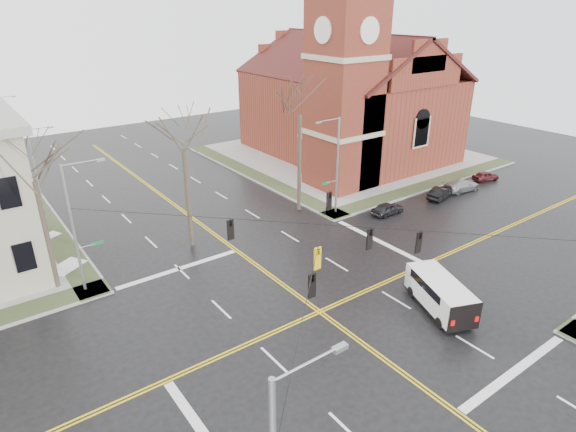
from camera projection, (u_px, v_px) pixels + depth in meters
ground at (320, 312)px, 31.02m from camera, size 120.00×120.00×0.00m
sidewalks at (320, 311)px, 30.99m from camera, size 80.00×80.00×0.17m
road_markings at (320, 312)px, 31.02m from camera, size 100.00×100.00×0.01m
church at (347, 91)px, 59.33m from camera, size 24.28×27.48×27.50m
signal_pole_ne at (336, 164)px, 43.65m from camera, size 2.75×0.22×9.00m
signal_pole_nw at (76, 225)px, 31.39m from camera, size 2.75×0.22×9.00m
span_wires at (322, 225)px, 28.53m from camera, size 23.02×23.02×0.03m
traffic_signals at (329, 240)px, 28.34m from camera, size 8.21×8.26×1.30m
streetlight_north_a at (37, 168)px, 44.12m from camera, size 2.30×0.20×8.00m
streetlight_north_b at (3, 127)px, 58.88m from camera, size 2.30×0.20×8.00m
cargo_van at (438, 291)px, 30.97m from camera, size 4.05×5.92×2.11m
parked_car_a at (388, 209)px, 45.25m from camera, size 3.43×1.41×1.16m
parked_car_b at (441, 193)px, 48.96m from camera, size 3.88×2.02×1.22m
parked_car_c at (461, 185)px, 50.94m from camera, size 4.53×2.21×1.27m
parked_car_d at (486, 176)px, 54.01m from camera, size 3.36×1.92×1.08m
tree_nw_far at (33, 173)px, 30.28m from camera, size 4.00×4.00×11.66m
tree_nw_near at (183, 142)px, 35.99m from camera, size 4.00×4.00×12.10m
tree_ne at (300, 108)px, 42.32m from camera, size 4.00×4.00×13.60m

